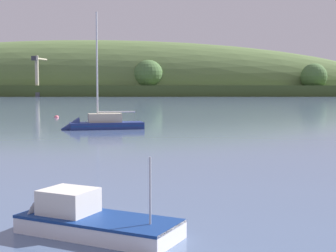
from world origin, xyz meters
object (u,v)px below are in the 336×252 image
at_px(sailboat_midwater_white, 97,126).
at_px(fishing_boat_moored, 82,223).
at_px(mooring_buoy_far_upstream, 57,118).
at_px(dockside_crane, 37,77).

height_order(sailboat_midwater_white, fishing_boat_moored, sailboat_midwater_white).
relative_size(sailboat_midwater_white, mooring_buoy_far_upstream, 17.62).
relative_size(dockside_crane, fishing_boat_moored, 3.62).
height_order(fishing_boat_moored, mooring_buoy_far_upstream, fishing_boat_moored).
height_order(sailboat_midwater_white, mooring_buoy_far_upstream, sailboat_midwater_white).
relative_size(sailboat_midwater_white, fishing_boat_moored, 2.45).
xyz_separation_m(dockside_crane, mooring_buoy_far_upstream, (35.52, -161.60, -9.13)).
distance_m(sailboat_midwater_white, mooring_buoy_far_upstream, 21.14).
bearing_deg(mooring_buoy_far_upstream, dockside_crane, 102.40).
distance_m(sailboat_midwater_white, fishing_boat_moored, 35.93).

